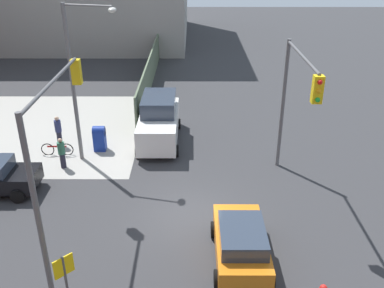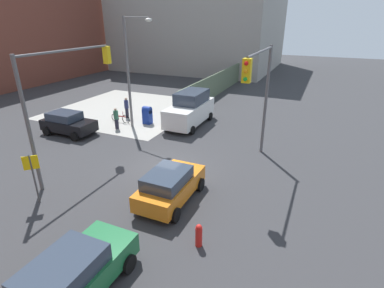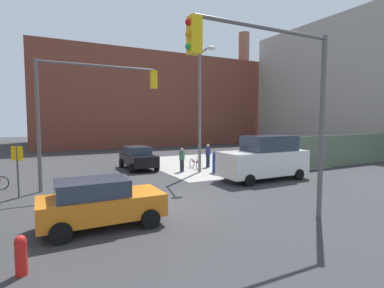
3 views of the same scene
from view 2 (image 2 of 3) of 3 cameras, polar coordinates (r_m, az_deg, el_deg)
The scene contains 18 objects.
ground_plane at distance 17.16m, azimuth -5.16°, elevation -4.55°, with size 120.00×120.00×0.00m, color #333335.
sidewalk_corner at distance 28.82m, azimuth -12.25°, elevation 6.56°, with size 12.00×12.00×0.01m, color #9E9B93.
construction_fence at distance 33.53m, azimuth 4.94°, elevation 11.37°, with size 19.66×0.12×2.40m, color #56664C.
building_loft_east at distance 53.21m, azimuth 1.88°, elevation 22.83°, with size 20.00×24.00×15.53m.
smokestack at distance 55.15m, azimuth -20.55°, elevation 22.95°, with size 1.80×1.80×18.24m, color brown.
traffic_signal_nw_corner at distance 16.76m, azimuth -23.13°, elevation 10.09°, with size 6.33×0.36×6.50m.
traffic_signal_se_corner at distance 16.22m, azimuth 12.85°, elevation 10.80°, with size 5.54×0.36×6.50m.
street_lamp_corner at distance 22.71m, azimuth -11.58°, elevation 14.43°, with size 0.93×2.62×8.00m.
warning_sign_two_way at distance 15.04m, azimuth -28.10°, elevation -4.57°, with size 0.48×0.48×2.40m.
mailbox_blue at distance 24.21m, azimuth -8.52°, elevation 5.57°, with size 0.56×0.64×1.43m.
fire_hydrant at distance 11.57m, azimuth 1.30°, elevation -16.92°, with size 0.26×0.26×0.94m.
coupe_green at distance 10.30m, azimuth -21.96°, elevation -22.37°, with size 4.24×2.02×1.62m.
coupe_orange at distance 13.82m, azimuth -4.19°, elevation -7.82°, with size 3.97×2.02×1.62m.
sedan_black at distance 23.53m, azimuth -22.58°, elevation 3.72°, with size 2.02×3.88×1.62m.
van_white_delivery at distance 23.60m, azimuth -0.37°, elevation 6.69°, with size 5.40×2.32×2.62m.
pedestrian_crossing at distance 25.95m, azimuth -12.35°, elevation 6.83°, with size 0.36×0.36×1.75m.
pedestrian_waiting at distance 23.48m, azimuth -14.24°, elevation 4.79°, with size 0.36×0.36×1.65m.
bicycle_leaning_on_fence at distance 25.09m, azimuth -13.46°, elevation 4.81°, with size 0.05×1.75×0.97m.
Camera 2 is at (-13.20, -7.60, 7.91)m, focal length 28.00 mm.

